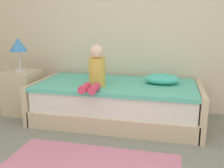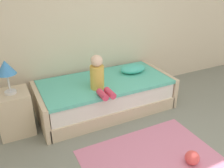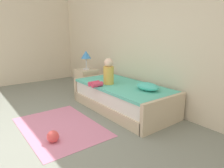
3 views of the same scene
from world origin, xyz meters
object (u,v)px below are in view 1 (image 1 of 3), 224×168
nightstand (22,92)px  pillow (162,79)px  child_figure (96,70)px  bed (116,102)px  table_lamp (18,46)px

nightstand → pillow: 1.93m
child_figure → pillow: size_ratio=1.16×
bed → nightstand: size_ratio=3.52×
child_figure → bed: bearing=48.5°
bed → nightstand: bearing=-179.9°
pillow → child_figure: bearing=-156.7°
bed → nightstand: (-1.35, -0.00, 0.05)m
table_lamp → pillow: (1.91, 0.10, -0.37)m
bed → table_lamp: (-1.35, -0.00, 0.69)m
bed → table_lamp: 1.52m
table_lamp → child_figure: (1.15, -0.23, -0.23)m
child_figure → nightstand: bearing=168.9°
nightstand → table_lamp: 0.64m
bed → table_lamp: size_ratio=4.69×
nightstand → table_lamp: (0.00, 0.00, 0.64)m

